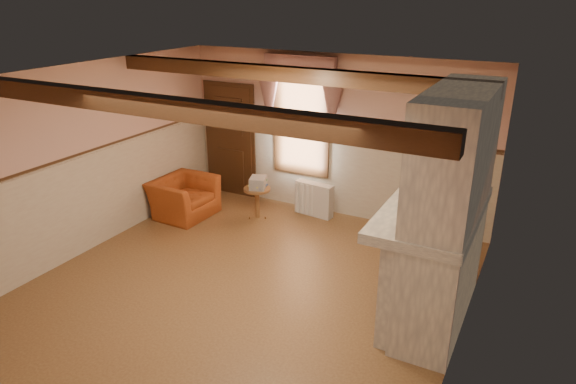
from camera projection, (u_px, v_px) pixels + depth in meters
The scene contains 26 objects.
floor at pixel (243, 290), 6.87m from camera, with size 5.50×6.00×0.01m, color brown.
ceiling at pixel (235, 79), 5.85m from camera, with size 5.50×6.00×0.01m, color silver.
wall_back at pixel (334, 136), 8.84m from camera, with size 5.50×0.02×2.80m, color #CE9E8E.
wall_front at pixel (25, 321), 3.89m from camera, with size 5.50×0.02×2.80m, color #CE9E8E.
wall_left at pixel (82, 161), 7.55m from camera, with size 0.02×6.00×2.80m, color #CE9E8E.
wall_right at pixel (469, 239), 5.17m from camera, with size 0.02×6.00×2.80m, color #CE9E8E.
wainscot at pixel (241, 240), 6.60m from camera, with size 5.50×6.00×1.50m, color beige, non-canonical shape.
chair_rail at pixel (239, 185), 6.33m from camera, with size 5.50×6.00×0.08m, color black, non-canonical shape.
firebox at pixel (404, 276), 6.34m from camera, with size 0.20×0.95×0.90m, color black.
armchair at pixel (184, 197), 9.06m from camera, with size 1.04×0.91×0.68m, color #994219.
side_table at pixel (257, 203), 8.99m from camera, with size 0.47×0.47×0.55m, color brown.
book_stack at pixel (258, 183), 8.85m from camera, with size 0.26×0.32×0.20m, color #B7AD8C.
radiator at pixel (314, 199), 9.08m from camera, with size 0.70×0.18×0.60m, color beige.
bowl at pixel (429, 211), 5.69m from camera, with size 0.33×0.33×0.08m, color brown.
mantel_clock at pixel (444, 184), 6.33m from camera, with size 0.14×0.24×0.20m, color black.
oil_lamp at pixel (440, 187), 6.10m from camera, with size 0.11×0.11×0.28m, color gold.
candle_red at pixel (418, 223), 5.29m from camera, with size 0.06×0.06×0.16m, color maroon.
jar_yellow at pixel (428, 210), 5.67m from camera, with size 0.06×0.06×0.12m, color yellow.
fireplace at pixel (448, 212), 5.81m from camera, with size 0.85×2.00×2.80m, color gray.
mantel at pixel (432, 212), 5.90m from camera, with size 1.05×2.05×0.12m, color gray.
overmantel_mirror at pixel (421, 160), 5.76m from camera, with size 0.06×1.44×1.04m, color silver.
door at pixel (231, 141), 9.82m from camera, with size 1.10×0.10×2.10m, color black.
window at pixel (302, 119), 8.98m from camera, with size 1.06×0.08×2.02m, color white.
window_drapes at pixel (300, 85), 8.69m from camera, with size 1.30×0.14×1.40m, color gray.
ceiling_beam_front at pixel (166, 107), 4.90m from camera, with size 5.50×0.18×0.20m, color black.
ceiling_beam_back at pixel (284, 74), 6.88m from camera, with size 5.50×0.18×0.20m, color black.
Camera 1 is at (3.29, -4.96, 3.74)m, focal length 32.00 mm.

